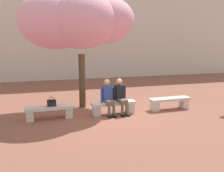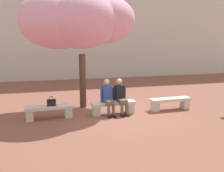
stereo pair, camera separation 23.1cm
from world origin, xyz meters
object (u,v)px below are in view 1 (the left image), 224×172
(stone_bench_west_end, at_px, (49,111))
(cherry_tree_main, at_px, (79,20))
(person_seated_left, at_px, (108,96))
(stone_bench_near_west, at_px, (114,106))
(person_seated_right, at_px, (120,95))
(handbag, at_px, (52,103))
(stone_bench_center, at_px, (170,102))

(stone_bench_west_end, xyz_separation_m, cherry_tree_main, (1.31, 1.38, 3.10))
(person_seated_left, bearing_deg, stone_bench_near_west, 13.38)
(stone_bench_near_west, xyz_separation_m, person_seated_left, (-0.22, -0.05, 0.40))
(person_seated_right, xyz_separation_m, handbag, (-2.45, 0.05, -0.12))
(handbag, bearing_deg, person_seated_left, -1.35)
(person_seated_right, relative_size, cherry_tree_main, 0.29)
(person_seated_left, bearing_deg, stone_bench_center, 1.21)
(person_seated_left, bearing_deg, person_seated_right, 0.08)
(stone_bench_center, distance_m, person_seated_left, 2.54)
(stone_bench_west_end, height_order, person_seated_right, person_seated_right)
(stone_bench_near_west, bearing_deg, person_seated_right, -12.01)
(stone_bench_west_end, xyz_separation_m, stone_bench_center, (4.57, 0.00, 0.00))
(cherry_tree_main, bearing_deg, stone_bench_near_west, -54.87)
(stone_bench_center, height_order, cherry_tree_main, cherry_tree_main)
(stone_bench_west_end, height_order, stone_bench_center, same)
(person_seated_right, bearing_deg, stone_bench_center, 1.47)
(person_seated_left, relative_size, handbag, 3.81)
(stone_bench_near_west, bearing_deg, handbag, -179.83)
(stone_bench_west_end, xyz_separation_m, person_seated_left, (2.06, -0.05, 0.40))
(cherry_tree_main, bearing_deg, stone_bench_west_end, -133.67)
(stone_bench_center, bearing_deg, person_seated_left, -178.79)
(person_seated_left, xyz_separation_m, handbag, (-1.98, 0.05, -0.12))
(stone_bench_west_end, bearing_deg, handbag, -4.47)
(person_seated_right, distance_m, handbag, 2.45)
(stone_bench_west_end, distance_m, stone_bench_center, 4.57)
(stone_bench_near_west, height_order, cherry_tree_main, cherry_tree_main)
(handbag, relative_size, cherry_tree_main, 0.08)
(stone_bench_west_end, xyz_separation_m, person_seated_right, (2.53, -0.05, 0.40))
(stone_bench_west_end, distance_m, person_seated_left, 2.10)
(person_seated_right, bearing_deg, stone_bench_near_west, 167.99)
(stone_bench_west_end, relative_size, handbag, 4.87)
(stone_bench_center, relative_size, handbag, 4.87)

